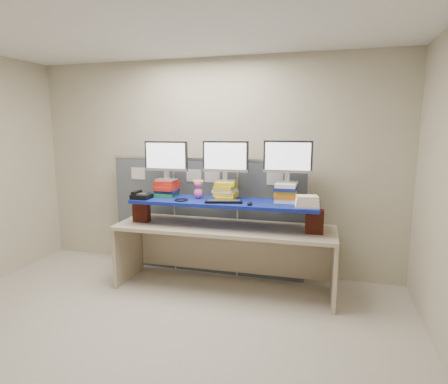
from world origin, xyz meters
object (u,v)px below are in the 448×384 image
(monitor_right, at_px, (288,159))
(keyboard, at_px, (224,201))
(blue_board, at_px, (224,202))
(monitor_left, at_px, (166,158))
(monitor_center, at_px, (225,159))
(desk_phone, at_px, (141,196))
(desk, at_px, (224,239))

(monitor_right, bearing_deg, keyboard, -161.15)
(blue_board, bearing_deg, monitor_right, 9.55)
(monitor_left, bearing_deg, monitor_center, 0.00)
(blue_board, xyz_separation_m, keyboard, (0.03, -0.11, 0.03))
(keyboard, xyz_separation_m, desk_phone, (-1.01, -0.05, 0.02))
(monitor_left, height_order, monitor_right, monitor_right)
(desk_phone, bearing_deg, monitor_left, 49.70)
(monitor_left, xyz_separation_m, keyboard, (0.79, -0.21, -0.45))
(desk, relative_size, monitor_right, 4.73)
(monitor_right, bearing_deg, desk_phone, -171.45)
(blue_board, xyz_separation_m, monitor_right, (0.70, 0.14, 0.50))
(blue_board, relative_size, monitor_right, 3.97)
(monitor_left, height_order, keyboard, monitor_left)
(monitor_left, distance_m, keyboard, 0.93)
(desk, height_order, monitor_center, monitor_center)
(blue_board, distance_m, keyboard, 0.12)
(monitor_right, bearing_deg, monitor_left, 180.00)
(blue_board, height_order, monitor_right, monitor_right)
(desk, bearing_deg, desk_phone, -172.17)
(monitor_right, distance_m, desk_phone, 1.76)
(monitor_center, distance_m, keyboard, 0.52)
(monitor_left, relative_size, monitor_center, 1.00)
(monitor_left, relative_size, monitor_right, 1.00)
(desk, relative_size, desk_phone, 11.92)
(desk, relative_size, monitor_left, 4.73)
(monitor_center, relative_size, monitor_right, 1.00)
(blue_board, bearing_deg, keyboard, -76.92)
(blue_board, height_order, keyboard, keyboard)
(desk_phone, bearing_deg, desk, 9.04)
(blue_board, relative_size, keyboard, 4.92)
(monitor_left, bearing_deg, monitor_right, -0.00)
(desk, relative_size, keyboard, 5.86)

